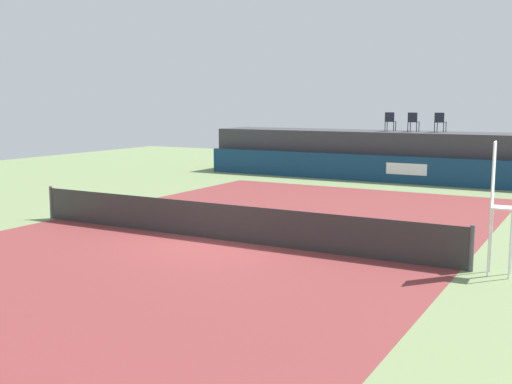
% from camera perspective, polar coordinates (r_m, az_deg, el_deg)
% --- Properties ---
extents(ground_plane, '(48.00, 48.00, 0.00)m').
position_cam_1_polar(ground_plane, '(18.69, 1.81, -2.68)').
color(ground_plane, '#6B7F51').
extents(court_inner, '(12.00, 22.00, 0.00)m').
position_cam_1_polar(court_inner, '(16.14, -3.13, -4.42)').
color(court_inner, maroon).
rests_on(court_inner, ground).
extents(sponsor_wall, '(18.00, 0.22, 1.20)m').
position_cam_1_polar(sponsor_wall, '(28.24, 11.70, 2.09)').
color(sponsor_wall, navy).
rests_on(sponsor_wall, ground).
extents(spectator_platform, '(18.00, 2.80, 2.20)m').
position_cam_1_polar(spectator_platform, '(29.91, 12.76, 3.35)').
color(spectator_platform, '#38383D').
rests_on(spectator_platform, ground).
extents(spectator_chair_far_left, '(0.47, 0.47, 0.89)m').
position_cam_1_polar(spectator_chair_far_left, '(29.98, 12.24, 6.43)').
color(spectator_chair_far_left, '#1E232D').
rests_on(spectator_chair_far_left, spectator_platform).
extents(spectator_chair_left, '(0.45, 0.45, 0.89)m').
position_cam_1_polar(spectator_chair_left, '(29.57, 14.26, 6.34)').
color(spectator_chair_left, '#1E232D').
rests_on(spectator_chair_left, spectator_platform).
extents(spectator_chair_center, '(0.47, 0.47, 0.89)m').
position_cam_1_polar(spectator_chair_center, '(29.52, 16.58, 6.25)').
color(spectator_chair_center, '#1E232D').
rests_on(spectator_chair_center, spectator_platform).
extents(umpire_chair, '(0.46, 0.46, 2.76)m').
position_cam_1_polar(umpire_chair, '(13.55, 21.31, -0.60)').
color(umpire_chair, white).
rests_on(umpire_chair, ground).
extents(tennis_net, '(12.40, 0.02, 0.95)m').
position_cam_1_polar(tennis_net, '(16.04, -3.14, -2.78)').
color(tennis_net, '#2D2D2D').
rests_on(tennis_net, ground).
extents(net_post_near, '(0.10, 0.10, 1.00)m').
position_cam_1_polar(net_post_near, '(20.01, -18.32, -0.91)').
color(net_post_near, '#4C4C51').
rests_on(net_post_near, ground).
extents(net_post_far, '(0.10, 0.10, 1.00)m').
position_cam_1_polar(net_post_far, '(13.82, 19.22, -4.92)').
color(net_post_far, '#4C4C51').
rests_on(net_post_far, ground).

